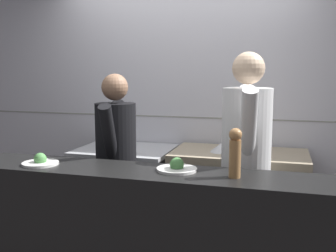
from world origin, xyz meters
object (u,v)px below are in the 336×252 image
Objects in this scene: mixing_bowl_steel at (222,147)px; chef_sous at (246,160)px; plated_dish_main at (40,162)px; chef_head_cook at (116,162)px; plated_dish_appetiser at (177,167)px; stock_pot at (117,139)px; oven_range at (126,193)px; pepper_mill at (235,152)px.

chef_sous reaches higher than mixing_bowl_steel.
chef_head_cook is (0.32, 0.55, -0.10)m from plated_dish_main.
chef_sous is (0.40, 0.44, -0.02)m from plated_dish_appetiser.
plated_dish_main reaches higher than stock_pot.
plated_dish_appetiser is (0.77, -1.01, 0.55)m from oven_range.
oven_range is at bearing 137.02° from pepper_mill.
mixing_bowl_steel is 0.59m from chef_sous.
oven_range is 1.24m from plated_dish_main.
chef_sous is (1.17, -0.57, 0.53)m from oven_range.
chef_head_cook reaches higher than plated_dish_appetiser.
chef_sous is at bearing 47.57° from plated_dish_appetiser.
chef_sous is at bearing 21.85° from plated_dish_main.
plated_dish_appetiser is 0.15× the size of chef_sous.
plated_dish_appetiser is 0.17× the size of chef_head_cook.
chef_head_cook reaches higher than oven_range.
chef_head_cook is at bearing -145.91° from mixing_bowl_steel.
pepper_mill reaches higher than plated_dish_appetiser.
pepper_mill reaches higher than oven_range.
oven_range is 0.51× the size of chef_sous.
plated_dish_appetiser is at bearing 6.03° from plated_dish_main.
stock_pot is 0.81× the size of pepper_mill.
mixing_bowl_steel is 0.68× the size of pepper_mill.
stock_pot is 0.64m from chef_head_cook.
oven_range is 0.55× the size of chef_head_cook.
chef_sous reaches higher than plated_dish_main.
chef_sous is (0.25, -0.53, 0.02)m from mixing_bowl_steel.
plated_dish_appetiser is at bearing -52.57° from oven_range.
stock_pot is 0.14× the size of chef_sous.
plated_dish_appetiser is (0.94, 0.10, 0.00)m from plated_dish_main.
pepper_mill reaches higher than stock_pot.
oven_range is 1.38m from plated_dish_appetiser.
mixing_bowl_steel is 0.93m from chef_head_cook.
chef_sous is (1.02, -0.01, 0.09)m from chef_head_cook.
stock_pot is 0.99× the size of plated_dish_main.
stock_pot reaches higher than oven_range.
stock_pot is 1.67m from pepper_mill.
chef_sous reaches higher than oven_range.
chef_sous is at bearing -25.86° from oven_range.
pepper_mill is 0.17× the size of chef_sous.
mixing_bowl_steel is 1.53m from plated_dish_main.
chef_sous is at bearing -64.81° from mixing_bowl_steel.
oven_range is 1.71m from pepper_mill.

